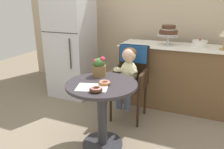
# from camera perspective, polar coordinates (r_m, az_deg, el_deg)

# --- Properties ---
(ground_plane) EXTENTS (8.00, 8.00, 0.00)m
(ground_plane) POSITION_cam_1_polar(r_m,az_deg,el_deg) (2.50, -2.49, -17.87)
(ground_plane) COLOR gray
(back_wall) EXTENTS (4.80, 0.10, 2.70)m
(back_wall) POSITION_cam_1_polar(r_m,az_deg,el_deg) (3.77, 9.64, 16.35)
(back_wall) COLOR #C1AD8E
(back_wall) RESTS_ON ground
(cafe_table) EXTENTS (0.72, 0.72, 0.72)m
(cafe_table) POSITION_cam_1_polar(r_m,az_deg,el_deg) (2.24, -2.68, -7.35)
(cafe_table) COLOR #332D33
(cafe_table) RESTS_ON ground
(wicker_chair) EXTENTS (0.42, 0.45, 0.95)m
(wicker_chair) POSITION_cam_1_polar(r_m,az_deg,el_deg) (2.82, 5.20, 1.13)
(wicker_chair) COLOR #332114
(wicker_chair) RESTS_ON ground
(seated_child) EXTENTS (0.27, 0.32, 0.73)m
(seated_child) POSITION_cam_1_polar(r_m,az_deg,el_deg) (2.67, 4.21, 0.97)
(seated_child) COLOR beige
(seated_child) RESTS_ON ground
(paper_napkin) EXTENTS (0.34, 0.28, 0.00)m
(paper_napkin) POSITION_cam_1_polar(r_m,az_deg,el_deg) (2.05, -5.27, -3.42)
(paper_napkin) COLOR white
(paper_napkin) RESTS_ON cafe_table
(donut_front) EXTENTS (0.12, 0.12, 0.04)m
(donut_front) POSITION_cam_1_polar(r_m,az_deg,el_deg) (2.10, -1.98, -2.19)
(donut_front) COLOR #936033
(donut_front) RESTS_ON cafe_table
(donut_mid) EXTENTS (0.12, 0.12, 0.04)m
(donut_mid) POSITION_cam_1_polar(r_m,az_deg,el_deg) (1.95, -4.26, -3.88)
(donut_mid) COLOR #4C2D19
(donut_mid) RESTS_ON cafe_table
(flower_vase) EXTENTS (0.15, 0.15, 0.22)m
(flower_vase) POSITION_cam_1_polar(r_m,az_deg,el_deg) (2.33, -3.43, 2.13)
(flower_vase) COLOR brown
(flower_vase) RESTS_ON cafe_table
(display_counter) EXTENTS (1.56, 0.62, 0.90)m
(display_counter) POSITION_cam_1_polar(r_m,az_deg,el_deg) (3.30, 15.89, -0.33)
(display_counter) COLOR brown
(display_counter) RESTS_ON ground
(tiered_cake_stand) EXTENTS (0.30, 0.30, 0.28)m
(tiered_cake_stand) POSITION_cam_1_polar(r_m,az_deg,el_deg) (3.17, 14.64, 10.78)
(tiered_cake_stand) COLOR silver
(tiered_cake_stand) RESTS_ON display_counter
(round_layer_cake) EXTENTS (0.20, 0.20, 0.11)m
(round_layer_cake) POSITION_cam_1_polar(r_m,az_deg,el_deg) (3.20, 22.09, 7.53)
(round_layer_cake) COLOR white
(round_layer_cake) RESTS_ON display_counter
(refrigerator) EXTENTS (0.64, 0.63, 1.70)m
(refrigerator) POSITION_cam_1_polar(r_m,az_deg,el_deg) (3.54, -10.71, 8.00)
(refrigerator) COLOR silver
(refrigerator) RESTS_ON ground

